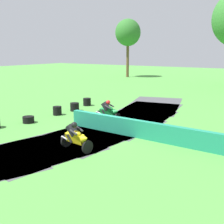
{
  "coord_description": "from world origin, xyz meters",
  "views": [
    {
      "loc": [
        9.08,
        -12.83,
        4.4
      ],
      "look_at": [
        -0.0,
        0.83,
        0.9
      ],
      "focal_mm": 47.02,
      "sensor_mm": 36.0,
      "label": 1
    }
  ],
  "objects_px": {
    "tire_stack_extra_b": "(87,102)",
    "tire_stack_far": "(57,111)",
    "motorcycle_lead_yellow": "(76,137)",
    "motorcycle_chase_green": "(108,111)",
    "tire_stack_extra_a": "(75,107)",
    "tire_stack_mid_b": "(28,120)"
  },
  "relations": [
    {
      "from": "motorcycle_chase_green",
      "to": "motorcycle_lead_yellow",
      "type": "bearing_deg",
      "value": -70.32
    },
    {
      "from": "tire_stack_extra_a",
      "to": "tire_stack_extra_b",
      "type": "bearing_deg",
      "value": 104.32
    },
    {
      "from": "motorcycle_chase_green",
      "to": "tire_stack_extra_b",
      "type": "height_order",
      "value": "motorcycle_chase_green"
    },
    {
      "from": "motorcycle_chase_green",
      "to": "tire_stack_far",
      "type": "xyz_separation_m",
      "value": [
        -3.96,
        -0.42,
        -0.35
      ]
    },
    {
      "from": "motorcycle_lead_yellow",
      "to": "tire_stack_far",
      "type": "relative_size",
      "value": 2.84
    },
    {
      "from": "motorcycle_lead_yellow",
      "to": "tire_stack_mid_b",
      "type": "xyz_separation_m",
      "value": [
        -5.78,
        2.29,
        -0.45
      ]
    },
    {
      "from": "tire_stack_far",
      "to": "tire_stack_extra_a",
      "type": "bearing_deg",
      "value": 86.84
    },
    {
      "from": "tire_stack_mid_b",
      "to": "tire_stack_extra_a",
      "type": "height_order",
      "value": "tire_stack_extra_a"
    },
    {
      "from": "tire_stack_extra_b",
      "to": "tire_stack_extra_a",
      "type": "bearing_deg",
      "value": -75.68
    },
    {
      "from": "tire_stack_extra_b",
      "to": "tire_stack_far",
      "type": "bearing_deg",
      "value": -83.3
    },
    {
      "from": "motorcycle_chase_green",
      "to": "tire_stack_extra_a",
      "type": "xyz_separation_m",
      "value": [
        -3.86,
        1.28,
        -0.35
      ]
    },
    {
      "from": "tire_stack_extra_b",
      "to": "motorcycle_lead_yellow",
      "type": "bearing_deg",
      "value": -54.15
    },
    {
      "from": "tire_stack_extra_a",
      "to": "tire_stack_extra_b",
      "type": "xyz_separation_m",
      "value": [
        -0.55,
        2.14,
        0.0
      ]
    },
    {
      "from": "tire_stack_extra_a",
      "to": "tire_stack_extra_b",
      "type": "distance_m",
      "value": 2.21
    },
    {
      "from": "tire_stack_far",
      "to": "tire_stack_mid_b",
      "type": "bearing_deg",
      "value": -88.44
    },
    {
      "from": "tire_stack_mid_b",
      "to": "tire_stack_far",
      "type": "height_order",
      "value": "tire_stack_far"
    },
    {
      "from": "tire_stack_extra_a",
      "to": "tire_stack_extra_b",
      "type": "height_order",
      "value": "same"
    },
    {
      "from": "motorcycle_chase_green",
      "to": "tire_stack_extra_b",
      "type": "bearing_deg",
      "value": 142.17
    },
    {
      "from": "motorcycle_chase_green",
      "to": "tire_stack_far",
      "type": "height_order",
      "value": "motorcycle_chase_green"
    },
    {
      "from": "tire_stack_mid_b",
      "to": "tire_stack_far",
      "type": "bearing_deg",
      "value": 91.56
    },
    {
      "from": "motorcycle_chase_green",
      "to": "tire_stack_mid_b",
      "type": "bearing_deg",
      "value": -142.25
    },
    {
      "from": "motorcycle_lead_yellow",
      "to": "motorcycle_chase_green",
      "type": "bearing_deg",
      "value": 109.68
    }
  ]
}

